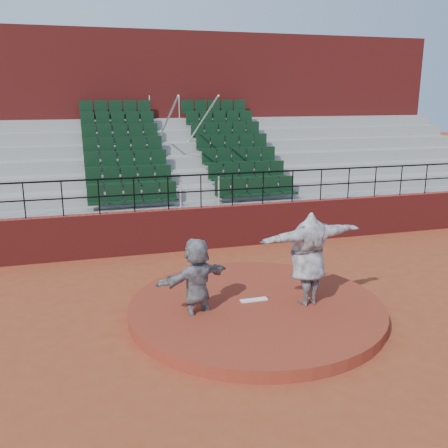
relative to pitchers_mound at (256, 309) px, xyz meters
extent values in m
plane|color=brown|center=(0.00, 0.00, -0.12)|extent=(90.00, 90.00, 0.00)
cylinder|color=maroon|center=(0.00, 0.00, 0.00)|extent=(5.50, 5.50, 0.25)
cube|color=white|center=(0.00, 0.15, 0.14)|extent=(0.60, 0.15, 0.03)
cube|color=maroon|center=(0.00, 5.00, 0.53)|extent=(24.00, 0.30, 1.30)
cylinder|color=black|center=(0.00, 5.00, 2.17)|extent=(24.00, 0.05, 0.05)
cylinder|color=black|center=(0.00, 5.00, 1.68)|extent=(24.00, 0.04, 0.04)
cylinder|color=black|center=(-5.00, 5.00, 1.67)|extent=(0.04, 0.04, 1.00)
cylinder|color=black|center=(-4.00, 5.00, 1.67)|extent=(0.04, 0.04, 1.00)
cylinder|color=black|center=(-3.00, 5.00, 1.67)|extent=(0.04, 0.04, 1.00)
cylinder|color=black|center=(-2.00, 5.00, 1.67)|extent=(0.04, 0.04, 1.00)
cylinder|color=black|center=(-1.00, 5.00, 1.67)|extent=(0.04, 0.04, 1.00)
cylinder|color=black|center=(0.00, 5.00, 1.67)|extent=(0.04, 0.04, 1.00)
cylinder|color=black|center=(1.00, 5.00, 1.67)|extent=(0.04, 0.04, 1.00)
cylinder|color=black|center=(2.00, 5.00, 1.67)|extent=(0.04, 0.04, 1.00)
cylinder|color=black|center=(3.00, 5.00, 1.67)|extent=(0.04, 0.04, 1.00)
cylinder|color=black|center=(4.00, 5.00, 1.67)|extent=(0.04, 0.04, 1.00)
cylinder|color=black|center=(5.00, 5.00, 1.67)|extent=(0.04, 0.04, 1.00)
cylinder|color=black|center=(6.00, 5.00, 1.67)|extent=(0.04, 0.04, 1.00)
cylinder|color=black|center=(7.00, 5.00, 1.67)|extent=(0.04, 0.04, 1.00)
cylinder|color=black|center=(8.00, 5.00, 1.67)|extent=(0.04, 0.04, 1.00)
cube|color=gray|center=(0.00, 5.58, 0.53)|extent=(24.00, 0.85, 1.30)
cube|color=black|center=(-1.98, 5.59, 1.54)|extent=(2.75, 0.48, 0.72)
cube|color=black|center=(1.98, 5.59, 1.54)|extent=(2.75, 0.48, 0.72)
cube|color=gray|center=(0.00, 6.43, 0.73)|extent=(24.00, 0.85, 1.70)
cube|color=black|center=(-1.98, 6.44, 1.94)|extent=(2.75, 0.48, 0.72)
cube|color=black|center=(1.98, 6.44, 1.94)|extent=(2.75, 0.48, 0.72)
cube|color=gray|center=(0.00, 7.28, 0.93)|extent=(24.00, 0.85, 2.10)
cube|color=black|center=(-1.98, 7.29, 2.33)|extent=(2.75, 0.48, 0.72)
cube|color=black|center=(1.98, 7.29, 2.33)|extent=(2.75, 0.48, 0.72)
cube|color=gray|center=(0.00, 8.12, 1.12)|extent=(24.00, 0.85, 2.50)
cube|color=black|center=(-1.98, 8.13, 2.73)|extent=(2.75, 0.48, 0.72)
cube|color=black|center=(1.98, 8.13, 2.73)|extent=(2.75, 0.48, 0.72)
cube|color=gray|center=(0.00, 8.97, 1.33)|extent=(24.00, 0.85, 2.90)
cube|color=black|center=(-1.98, 8.98, 3.14)|extent=(2.75, 0.48, 0.72)
cube|color=black|center=(1.98, 8.98, 3.14)|extent=(2.75, 0.48, 0.72)
cube|color=gray|center=(0.00, 9.82, 1.52)|extent=(24.00, 0.85, 3.30)
cube|color=black|center=(-1.98, 9.83, 3.53)|extent=(2.75, 0.48, 0.72)
cube|color=black|center=(1.98, 9.83, 3.53)|extent=(2.75, 0.48, 0.72)
cube|color=gray|center=(0.00, 10.68, 1.73)|extent=(24.00, 0.85, 3.70)
cube|color=black|center=(-1.98, 10.69, 3.94)|extent=(2.75, 0.48, 0.72)
cube|color=black|center=(1.98, 10.69, 3.94)|extent=(2.75, 0.48, 0.72)
cylinder|color=silver|center=(-0.60, 8.12, 3.28)|extent=(0.06, 5.97, 2.46)
cylinder|color=silver|center=(0.60, 8.12, 3.28)|extent=(0.06, 5.97, 2.46)
cube|color=maroon|center=(0.00, 12.60, 3.43)|extent=(24.00, 3.00, 7.10)
imported|color=black|center=(1.05, -0.30, 1.14)|extent=(2.58, 1.14, 2.03)
imported|color=black|center=(-1.33, -0.07, 0.80)|extent=(1.79, 1.16, 1.84)
camera|label=1|loc=(-3.46, -9.42, 4.50)|focal=40.00mm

